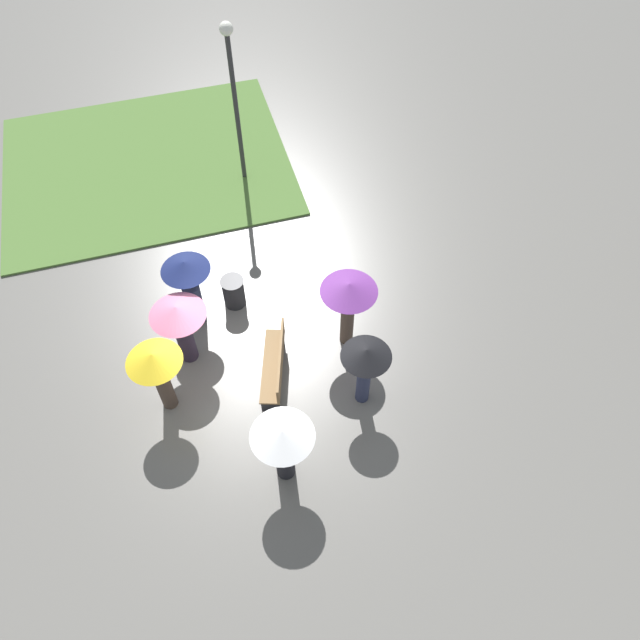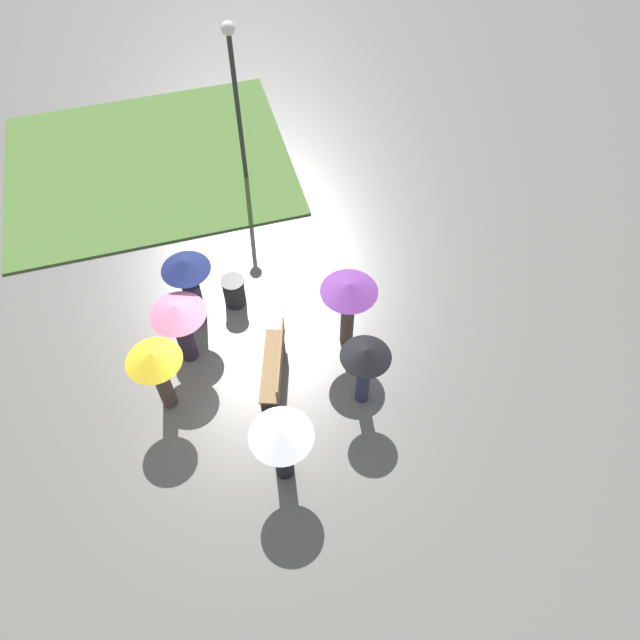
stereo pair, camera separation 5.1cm
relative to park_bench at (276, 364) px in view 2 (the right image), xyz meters
The scene contains 11 objects.
ground_plane 0.77m from the park_bench, 109.26° to the right, with size 90.00×90.00×0.00m, color #66635E.
lawn_patch_near 7.95m from the park_bench, 166.30° to the right, with size 6.34×7.76×0.06m.
park_bench is the anchor object (origin of this frame).
lamp_post 6.90m from the park_bench, behind, with size 0.32×0.32×4.40m.
trash_bin 2.27m from the park_bench, 168.27° to the right, with size 0.54×0.54×0.79m.
crowd_person_purple 2.08m from the park_bench, 106.38° to the left, with size 1.19×1.19×1.96m.
crowd_person_yellow 2.48m from the park_bench, 89.40° to the right, with size 1.09×1.09×1.87m.
crowd_person_white 2.32m from the park_bench, ahead, with size 1.17×1.17×1.76m.
crowd_person_navy 2.58m from the park_bench, 145.54° to the right, with size 1.04×1.04×1.95m.
crowd_person_pink 2.17m from the park_bench, 121.18° to the right, with size 1.17×1.17×1.77m.
crowd_person_black 2.07m from the park_bench, 58.06° to the left, with size 1.00×1.00×1.80m.
Camera 2 is at (7.15, -0.41, 11.55)m, focal length 35.00 mm.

